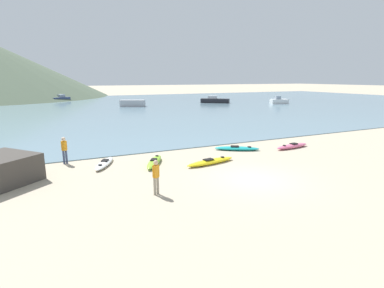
{
  "coord_description": "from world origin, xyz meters",
  "views": [
    {
      "loc": [
        -8.95,
        -11.69,
        5.01
      ],
      "look_at": [
        -0.3,
        6.79,
        0.5
      ],
      "focal_mm": 28.0,
      "sensor_mm": 36.0,
      "label": 1
    }
  ],
  "objects": [
    {
      "name": "moored_boat_1",
      "position": [
        -7.19,
        60.09,
        0.57
      ],
      "size": [
        4.43,
        3.75,
        1.47
      ],
      "color": "navy",
      "rests_on": "bay_water"
    },
    {
      "name": "kayak_on_sand_3",
      "position": [
        -0.67,
        3.4,
        0.14
      ],
      "size": [
        3.42,
        1.23,
        0.33
      ],
      "color": "yellow",
      "rests_on": "ground_plane"
    },
    {
      "name": "kayak_on_sand_0",
      "position": [
        -6.46,
        5.74,
        0.13
      ],
      "size": [
        1.77,
        2.76,
        0.3
      ],
      "color": "white",
      "rests_on": "ground_plane"
    },
    {
      "name": "bay_water",
      "position": [
        0.0,
        42.52,
        0.03
      ],
      "size": [
        160.0,
        70.0,
        0.06
      ],
      "primitive_type": "cube",
      "color": "slate",
      "rests_on": "ground_plane"
    },
    {
      "name": "moored_boat_0",
      "position": [
        31.66,
        34.71,
        0.59
      ],
      "size": [
        3.64,
        2.39,
        1.52
      ],
      "color": "white",
      "rests_on": "bay_water"
    },
    {
      "name": "kayak_on_sand_2",
      "position": [
        -3.74,
        4.71,
        0.16
      ],
      "size": [
        1.95,
        2.79,
        0.37
      ],
      "color": "#8CCC2D",
      "rests_on": "ground_plane"
    },
    {
      "name": "ground_plane",
      "position": [
        0.0,
        0.0,
        0.0
      ],
      "size": [
        400.0,
        400.0,
        0.0
      ],
      "primitive_type": "plane",
      "color": "tan"
    },
    {
      "name": "moored_boat_3",
      "position": [
        4.1,
        41.02,
        0.64
      ],
      "size": [
        4.52,
        3.2,
        1.17
      ],
      "color": "#B2B2B7",
      "rests_on": "bay_water"
    },
    {
      "name": "person_near_foreground",
      "position": [
        -5.12,
        0.17,
        0.89
      ],
      "size": [
        0.32,
        0.26,
        1.56
      ],
      "color": "gray",
      "rests_on": "ground_plane"
    },
    {
      "name": "person_near_waterline",
      "position": [
        -8.5,
        7.08,
        0.93
      ],
      "size": [
        0.33,
        0.29,
        1.63
      ],
      "color": "#384260",
      "rests_on": "ground_plane"
    },
    {
      "name": "moored_boat_4",
      "position": [
        21.3,
        41.99,
        0.56
      ],
      "size": [
        5.59,
        4.9,
        1.43
      ],
      "color": "black",
      "rests_on": "bay_water"
    },
    {
      "name": "kayak_on_sand_1",
      "position": [
        6.69,
        4.48,
        0.15
      ],
      "size": [
        3.11,
        0.96,
        0.35
      ],
      "color": "#E5668C",
      "rests_on": "ground_plane"
    },
    {
      "name": "kayak_on_sand_4",
      "position": [
        2.68,
        5.65,
        0.13
      ],
      "size": [
        3.1,
        2.23,
        0.31
      ],
      "color": "teal",
      "rests_on": "ground_plane"
    }
  ]
}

